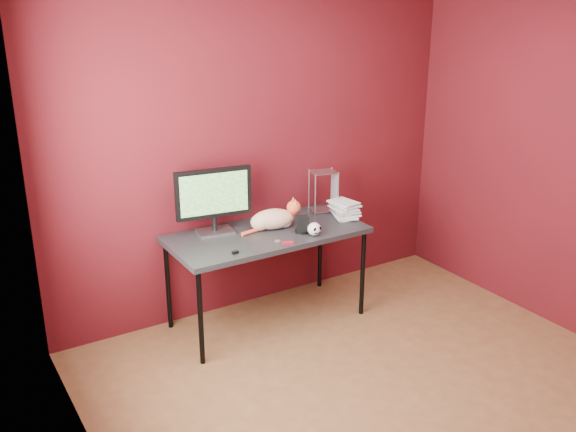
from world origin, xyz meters
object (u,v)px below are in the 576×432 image
skull_mug (314,229)px  book_stack (337,134)px  monitor (214,198)px  desk (267,238)px  cat (273,219)px  speaker (302,225)px

skull_mug → book_stack: bearing=34.3°
monitor → desk: bearing=-20.2°
cat → speaker: (0.15, -0.18, -0.02)m
monitor → skull_mug: (0.61, -0.43, -0.23)m
desk → cat: (0.08, 0.04, 0.13)m
book_stack → skull_mug: bearing=-146.1°
monitor → speaker: (0.57, -0.33, -0.22)m
speaker → book_stack: book_stack is taller
desk → monitor: bearing=151.4°
desk → book_stack: bearing=-0.4°
speaker → book_stack: size_ratio=0.09×
speaker → skull_mug: bearing=-45.2°
monitor → cat: (0.42, -0.15, -0.20)m
monitor → book_stack: bearing=-2.7°
speaker → desk: bearing=170.4°
skull_mug → monitor: bearing=144.9°
cat → book_stack: bearing=9.8°
desk → cat: cat is taller
monitor → cat: bearing=-11.2°
skull_mug → book_stack: 0.77m
monitor → cat: size_ratio=1.16×
desk → skull_mug: skull_mug is taller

